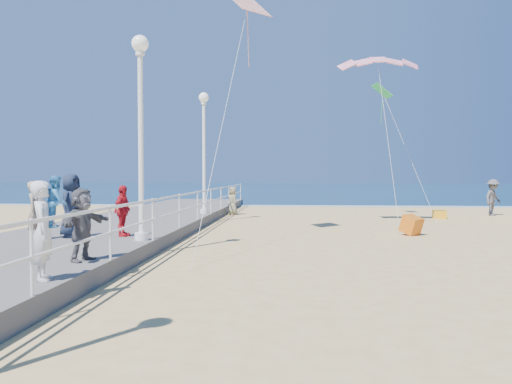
# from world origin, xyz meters

# --- Properties ---
(ground) EXTENTS (160.00, 160.00, 0.00)m
(ground) POSITION_xyz_m (0.00, 0.00, 0.00)
(ground) COLOR #DDBA73
(ground) RESTS_ON ground
(ocean) EXTENTS (160.00, 90.00, 0.05)m
(ocean) POSITION_xyz_m (0.00, 65.00, 0.01)
(ocean) COLOR #0C2B49
(ocean) RESTS_ON ground
(surf_line) EXTENTS (160.00, 1.20, 0.04)m
(surf_line) POSITION_xyz_m (0.00, 20.50, 0.03)
(surf_line) COLOR silver
(surf_line) RESTS_ON ground
(boardwalk) EXTENTS (5.00, 44.00, 0.40)m
(boardwalk) POSITION_xyz_m (-7.50, 0.00, 0.20)
(boardwalk) COLOR slate
(boardwalk) RESTS_ON ground
(railing) EXTENTS (0.05, 42.00, 0.55)m
(railing) POSITION_xyz_m (-5.05, 0.00, 1.25)
(railing) COLOR white
(railing) RESTS_ON boardwalk
(lamp_post_mid) EXTENTS (0.44, 0.44, 5.32)m
(lamp_post_mid) POSITION_xyz_m (-5.35, 0.00, 3.66)
(lamp_post_mid) COLOR white
(lamp_post_mid) RESTS_ON boardwalk
(lamp_post_far) EXTENTS (0.44, 0.44, 5.32)m
(lamp_post_far) POSITION_xyz_m (-5.35, 9.00, 3.66)
(lamp_post_far) COLOR white
(lamp_post_far) RESTS_ON boardwalk
(woman_holding_toddler) EXTENTS (0.56, 0.69, 1.62)m
(woman_holding_toddler) POSITION_xyz_m (-5.40, -4.99, 1.21)
(woman_holding_toddler) COLOR silver
(woman_holding_toddler) RESTS_ON boardwalk
(toddler_held) EXTENTS (0.44, 0.50, 0.85)m
(toddler_held) POSITION_xyz_m (-5.25, -4.84, 1.68)
(toddler_held) COLOR #378DCF
(toddler_held) RESTS_ON boardwalk
(spectator_3) EXTENTS (0.44, 0.87, 1.43)m
(spectator_3) POSITION_xyz_m (-6.12, 0.73, 1.11)
(spectator_3) COLOR red
(spectator_3) RESTS_ON boardwalk
(spectator_4) EXTENTS (0.65, 0.91, 1.75)m
(spectator_4) POSITION_xyz_m (-7.44, 0.43, 1.27)
(spectator_4) COLOR #192339
(spectator_4) RESTS_ON boardwalk
(spectator_5) EXTENTS (0.77, 1.42, 1.46)m
(spectator_5) POSITION_xyz_m (-5.55, -3.18, 1.13)
(spectator_5) COLOR #545358
(spectator_5) RESTS_ON boardwalk
(spectator_6) EXTENTS (0.43, 0.60, 1.54)m
(spectator_6) POSITION_xyz_m (-8.15, -0.16, 1.17)
(spectator_6) COLOR gray
(spectator_6) RESTS_ON boardwalk
(beach_walker_a) EXTENTS (1.37, 1.33, 1.88)m
(beach_walker_a) POSITION_xyz_m (8.81, 13.74, 0.94)
(beach_walker_a) COLOR #525256
(beach_walker_a) RESTS_ON ground
(beach_walker_c) EXTENTS (0.78, 0.86, 1.47)m
(beach_walker_c) POSITION_xyz_m (-4.62, 13.32, 0.74)
(beach_walker_c) COLOR gray
(beach_walker_c) RESTS_ON ground
(box_kite) EXTENTS (0.88, 0.89, 0.74)m
(box_kite) POSITION_xyz_m (2.70, 4.94, 0.30)
(box_kite) COLOR red
(box_kite) RESTS_ON ground
(beach_chair_left) EXTENTS (0.55, 0.55, 0.40)m
(beach_chair_left) POSITION_xyz_m (5.56, 11.74, 0.20)
(beach_chair_left) COLOR yellow
(beach_chair_left) RESTS_ON ground
(kite_parafoil) EXTENTS (3.35, 0.94, 0.65)m
(kite_parafoil) POSITION_xyz_m (2.10, 8.51, 6.90)
(kite_parafoil) COLOR #E51A48
(kite_diamond_green) EXTENTS (0.94, 1.13, 0.66)m
(kite_diamond_green) POSITION_xyz_m (2.96, 12.70, 6.29)
(kite_diamond_green) COLOR #2AC55A
(kite_diamond_redwhite) EXTENTS (1.62, 1.62, 0.85)m
(kite_diamond_redwhite) POSITION_xyz_m (-2.91, 3.85, 7.74)
(kite_diamond_redwhite) COLOR red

